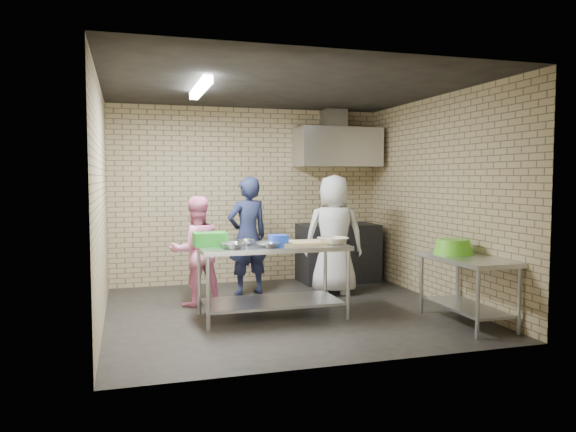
{
  "coord_description": "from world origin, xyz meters",
  "views": [
    {
      "loc": [
        -1.84,
        -6.33,
        1.63
      ],
      "look_at": [
        0.1,
        0.2,
        1.15
      ],
      "focal_mm": 34.19,
      "sensor_mm": 36.0,
      "label": 1
    }
  ],
  "objects_px": {
    "woman_white": "(334,235)",
    "bottle_red": "(336,152)",
    "green_basin": "(453,246)",
    "bottle_green": "(359,154)",
    "woman_pink": "(196,251)",
    "prep_table": "(272,281)",
    "man_navy": "(248,236)",
    "stove": "(338,253)",
    "blue_tub": "(278,240)",
    "side_counter": "(467,290)",
    "green_crate": "(210,239)"
  },
  "relations": [
    {
      "from": "stove",
      "to": "blue_tub",
      "type": "xyz_separation_m",
      "value": [
        -1.52,
        -1.97,
        0.46
      ]
    },
    {
      "from": "prep_table",
      "to": "side_counter",
      "type": "bearing_deg",
      "value": -23.51
    },
    {
      "from": "prep_table",
      "to": "blue_tub",
      "type": "relative_size",
      "value": 9.0
    },
    {
      "from": "blue_tub",
      "to": "bottle_red",
      "type": "distance_m",
      "value": 2.93
    },
    {
      "from": "bottle_red",
      "to": "blue_tub",
      "type": "bearing_deg",
      "value": -125.35
    },
    {
      "from": "blue_tub",
      "to": "green_basin",
      "type": "distance_m",
      "value": 2.02
    },
    {
      "from": "bottle_green",
      "to": "woman_pink",
      "type": "bearing_deg",
      "value": -155.81
    },
    {
      "from": "woman_pink",
      "to": "woman_white",
      "type": "bearing_deg",
      "value": 172.94
    },
    {
      "from": "stove",
      "to": "woman_white",
      "type": "bearing_deg",
      "value": -114.98
    },
    {
      "from": "side_counter",
      "to": "man_navy",
      "type": "height_order",
      "value": "man_navy"
    },
    {
      "from": "prep_table",
      "to": "man_navy",
      "type": "height_order",
      "value": "man_navy"
    },
    {
      "from": "prep_table",
      "to": "woman_pink",
      "type": "bearing_deg",
      "value": 132.17
    },
    {
      "from": "prep_table",
      "to": "man_navy",
      "type": "xyz_separation_m",
      "value": [
        -0.0,
        1.31,
        0.39
      ]
    },
    {
      "from": "side_counter",
      "to": "woman_white",
      "type": "relative_size",
      "value": 0.72
    },
    {
      "from": "green_crate",
      "to": "bottle_green",
      "type": "relative_size",
      "value": 2.52
    },
    {
      "from": "bottle_red",
      "to": "man_navy",
      "type": "distance_m",
      "value": 2.18
    },
    {
      "from": "blue_tub",
      "to": "side_counter",
      "type": "bearing_deg",
      "value": -21.57
    },
    {
      "from": "bottle_green",
      "to": "man_navy",
      "type": "relative_size",
      "value": 0.09
    },
    {
      "from": "stove",
      "to": "blue_tub",
      "type": "bearing_deg",
      "value": -127.61
    },
    {
      "from": "side_counter",
      "to": "woman_pink",
      "type": "bearing_deg",
      "value": 148.18
    },
    {
      "from": "side_counter",
      "to": "blue_tub",
      "type": "distance_m",
      "value": 2.18
    },
    {
      "from": "blue_tub",
      "to": "green_basin",
      "type": "bearing_deg",
      "value": -15.16
    },
    {
      "from": "bottle_red",
      "to": "woman_pink",
      "type": "height_order",
      "value": "bottle_red"
    },
    {
      "from": "woman_pink",
      "to": "stove",
      "type": "bearing_deg",
      "value": -167.71
    },
    {
      "from": "man_navy",
      "to": "woman_pink",
      "type": "distance_m",
      "value": 0.91
    },
    {
      "from": "green_basin",
      "to": "woman_white",
      "type": "distance_m",
      "value": 1.83
    },
    {
      "from": "woman_white",
      "to": "bottle_red",
      "type": "bearing_deg",
      "value": -97.63
    },
    {
      "from": "blue_tub",
      "to": "bottle_green",
      "type": "height_order",
      "value": "bottle_green"
    },
    {
      "from": "stove",
      "to": "man_navy",
      "type": "xyz_separation_m",
      "value": [
        -1.57,
        -0.56,
        0.37
      ]
    },
    {
      "from": "woman_pink",
      "to": "woman_white",
      "type": "relative_size",
      "value": 0.84
    },
    {
      "from": "bottle_green",
      "to": "man_navy",
      "type": "bearing_deg",
      "value": -158.44
    },
    {
      "from": "prep_table",
      "to": "blue_tub",
      "type": "bearing_deg",
      "value": -63.43
    },
    {
      "from": "stove",
      "to": "woman_white",
      "type": "relative_size",
      "value": 0.72
    },
    {
      "from": "bottle_red",
      "to": "bottle_green",
      "type": "bearing_deg",
      "value": 0.0
    },
    {
      "from": "green_basin",
      "to": "bottle_red",
      "type": "bearing_deg",
      "value": 97.9
    },
    {
      "from": "stove",
      "to": "green_crate",
      "type": "xyz_separation_m",
      "value": [
        -2.27,
        -1.75,
        0.48
      ]
    },
    {
      "from": "green_basin",
      "to": "bottle_green",
      "type": "xyz_separation_m",
      "value": [
        0.02,
        2.74,
        1.18
      ]
    },
    {
      "from": "woman_pink",
      "to": "blue_tub",
      "type": "bearing_deg",
      "value": 119.68
    },
    {
      "from": "side_counter",
      "to": "bottle_green",
      "type": "height_order",
      "value": "bottle_green"
    },
    {
      "from": "man_navy",
      "to": "woman_white",
      "type": "distance_m",
      "value": 1.21
    },
    {
      "from": "bottle_green",
      "to": "man_navy",
      "type": "height_order",
      "value": "bottle_green"
    },
    {
      "from": "green_crate",
      "to": "man_navy",
      "type": "bearing_deg",
      "value": 59.69
    },
    {
      "from": "bottle_red",
      "to": "woman_pink",
      "type": "bearing_deg",
      "value": -152.33
    },
    {
      "from": "green_crate",
      "to": "blue_tub",
      "type": "xyz_separation_m",
      "value": [
        0.75,
        -0.22,
        -0.01
      ]
    },
    {
      "from": "side_counter",
      "to": "green_basin",
      "type": "distance_m",
      "value": 0.52
    },
    {
      "from": "green_basin",
      "to": "woman_white",
      "type": "bearing_deg",
      "value": 117.34
    },
    {
      "from": "green_crate",
      "to": "bottle_red",
      "type": "relative_size",
      "value": 2.1
    },
    {
      "from": "side_counter",
      "to": "green_crate",
      "type": "bearing_deg",
      "value": 159.84
    },
    {
      "from": "prep_table",
      "to": "stove",
      "type": "bearing_deg",
      "value": 50.03
    },
    {
      "from": "green_crate",
      "to": "woman_pink",
      "type": "relative_size",
      "value": 0.27
    }
  ]
}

